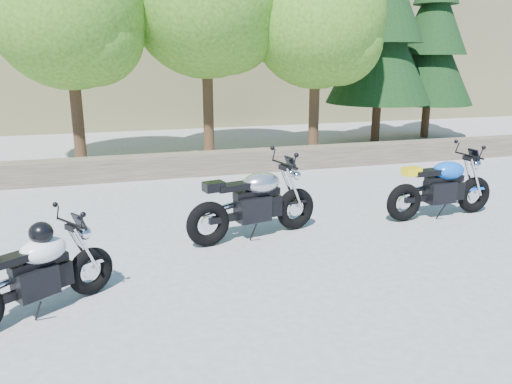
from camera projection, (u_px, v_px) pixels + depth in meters
ground at (263, 269)px, 6.42m from camera, size 90.00×90.00×0.00m
stone_wall at (193, 164)px, 11.44m from camera, size 22.00×0.55×0.50m
tree_decid_left at (72, 11)px, 11.42m from camera, size 3.67×3.67×5.62m
tree_decid_right at (321, 22)px, 12.92m from camera, size 3.54×3.54×5.41m
conifer_near at (382, 20)px, 14.72m from camera, size 3.17×3.17×7.06m
conifer_far at (433, 36)px, 15.98m from camera, size 2.82×2.82×6.27m
silver_bike at (255, 203)px, 7.42m from camera, size 2.14×0.78×1.09m
white_bike at (35, 272)px, 5.16m from camera, size 1.58×1.12×1.00m
blue_bike at (442, 188)px, 8.39m from camera, size 2.08×0.66×1.04m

